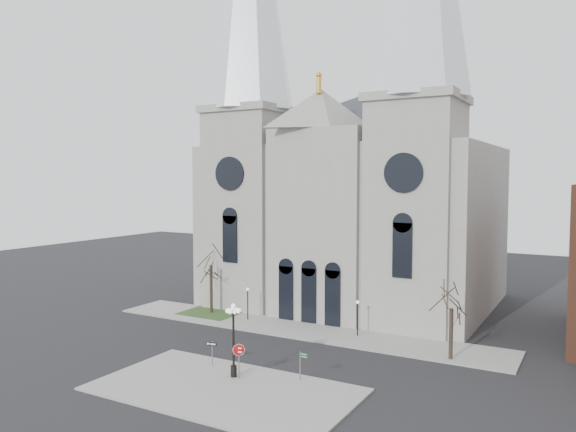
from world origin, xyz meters
The scene contains 13 objects.
ground centered at (0.00, 0.00, 0.00)m, with size 160.00×160.00×0.00m, color black.
sidewalk_near centered at (3.00, -5.00, 0.07)m, with size 18.00×10.00×0.14m, color gray.
sidewalk_far centered at (0.00, 11.00, 0.07)m, with size 40.00×6.00×0.14m, color gray.
grass_patch centered at (-11.00, 12.00, 0.09)m, with size 6.00×5.00×0.18m, color #27421C.
cathedral centered at (0.00, 22.86, 18.48)m, with size 33.00×26.66×54.00m.
tree_left centered at (-11.00, 12.00, 5.58)m, with size 3.20×3.20×7.50m.
tree_right centered at (15.00, 9.00, 4.47)m, with size 3.20×3.20×6.00m.
ped_lamp_left centered at (-6.00, 11.50, 2.33)m, with size 0.32×0.32×3.26m.
ped_lamp_right centered at (6.00, 11.50, 2.33)m, with size 0.32×0.32×3.26m.
stop_sign centered at (2.76, -2.86, 1.94)m, with size 0.90×0.23×2.53m.
globe_lamp centered at (2.25, -2.80, 3.51)m, with size 1.20×1.20×5.37m.
one_way_sign centered at (-0.68, -1.48, 1.42)m, with size 0.81×0.18×1.86m.
street_name_sign centered at (6.84, -1.00, 1.37)m, with size 0.66×0.09×2.06m.
Camera 1 is at (25.23, -35.52, 14.52)m, focal length 35.00 mm.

